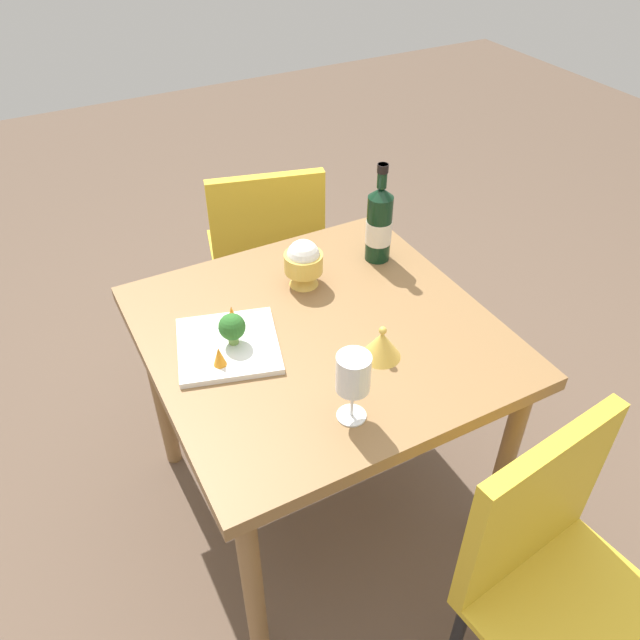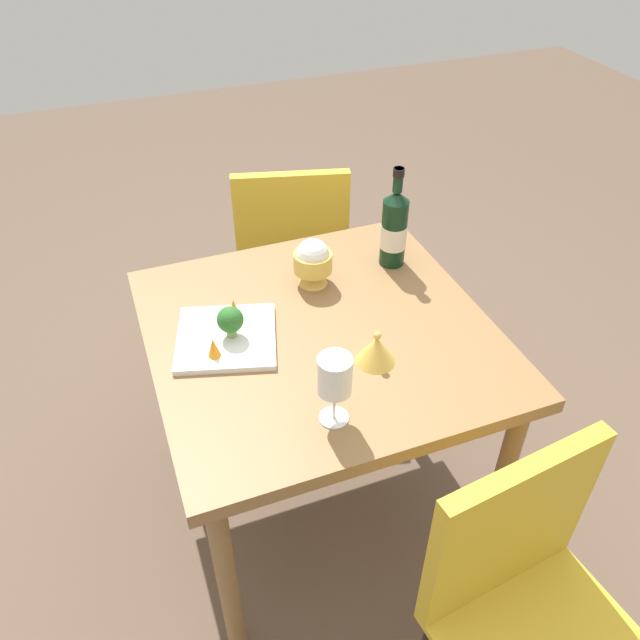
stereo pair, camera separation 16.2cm
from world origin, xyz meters
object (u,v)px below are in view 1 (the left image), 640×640
at_px(rice_bowl_lid, 382,345).
at_px(carrot_garnish_left, 232,315).
at_px(serving_plate, 228,345).
at_px(chair_near_window, 266,247).
at_px(wine_bottle, 379,224).
at_px(wine_glass, 353,375).
at_px(chair_by_wall, 552,563).
at_px(broccoli_floret, 232,327).
at_px(rice_bowl, 303,262).
at_px(carrot_garnish_right, 219,356).

distance_m(rice_bowl_lid, carrot_garnish_left, 0.39).
bearing_deg(serving_plate, carrot_garnish_left, 148.39).
distance_m(chair_near_window, serving_plate, 0.81).
bearing_deg(wine_bottle, wine_glass, -37.00).
relative_size(chair_by_wall, carrot_garnish_left, 14.80).
bearing_deg(rice_bowl_lid, chair_near_window, 175.20).
bearing_deg(broccoli_floret, wine_glass, 23.06).
xyz_separation_m(chair_by_wall, serving_plate, (-0.76, -0.42, 0.21)).
bearing_deg(chair_near_window, rice_bowl, -86.65).
bearing_deg(carrot_garnish_right, carrot_garnish_left, 146.82).
bearing_deg(rice_bowl, wine_glass, -15.03).
height_order(chair_by_wall, carrot_garnish_left, chair_by_wall).
distance_m(chair_by_wall, broccoli_floret, 0.90).
xyz_separation_m(chair_by_wall, carrot_garnish_left, (-0.83, -0.38, 0.24)).
bearing_deg(serving_plate, rice_bowl, 118.22).
relative_size(rice_bowl, carrot_garnish_right, 2.66).
distance_m(carrot_garnish_left, carrot_garnish_right, 0.16).
height_order(wine_bottle, carrot_garnish_right, wine_bottle).
relative_size(wine_bottle, carrot_garnish_right, 5.74).
bearing_deg(broccoli_floret, wine_bottle, 108.48).
height_order(wine_bottle, rice_bowl_lid, wine_bottle).
height_order(chair_by_wall, serving_plate, chair_by_wall).
bearing_deg(chair_near_window, carrot_garnish_left, -105.59).
height_order(chair_by_wall, rice_bowl, rice_bowl).
relative_size(broccoli_floret, carrot_garnish_left, 1.49).
xyz_separation_m(wine_bottle, rice_bowl_lid, (0.38, -0.23, -0.08)).
bearing_deg(rice_bowl, chair_near_window, 168.65).
distance_m(rice_bowl_lid, carrot_garnish_right, 0.40).
bearing_deg(carrot_garnish_left, chair_near_window, 149.71).
height_order(carrot_garnish_left, carrot_garnish_right, carrot_garnish_left).
relative_size(wine_glass, rice_bowl_lid, 1.79).
bearing_deg(carrot_garnish_left, wine_bottle, 102.05).
bearing_deg(wine_bottle, serving_plate, -72.47).
xyz_separation_m(chair_near_window, rice_bowl, (0.52, -0.10, 0.27)).
xyz_separation_m(chair_by_wall, rice_bowl, (-0.92, -0.13, 0.27)).
distance_m(wine_bottle, rice_bowl_lid, 0.45).
relative_size(rice_bowl_lid, serving_plate, 0.32).
bearing_deg(rice_bowl, wine_bottle, 93.58).
bearing_deg(chair_by_wall, carrot_garnish_right, -63.07).
bearing_deg(wine_glass, serving_plate, -155.32).
xyz_separation_m(rice_bowl_lid, broccoli_floret, (-0.20, -0.31, 0.03)).
bearing_deg(chair_near_window, rice_bowl_lid, -80.10).
xyz_separation_m(chair_by_wall, wine_glass, (-0.41, -0.26, 0.33)).
xyz_separation_m(serving_plate, broccoli_floret, (0.01, 0.01, 0.06)).
xyz_separation_m(wine_bottle, carrot_garnish_left, (0.11, -0.51, -0.07)).
bearing_deg(broccoli_floret, carrot_garnish_right, -44.73).
bearing_deg(chair_by_wall, wine_glass, -64.48).
bearing_deg(chair_by_wall, broccoli_floret, -68.56).
relative_size(chair_near_window, broccoli_floret, 9.91).
relative_size(wine_bottle, wine_glass, 1.71).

